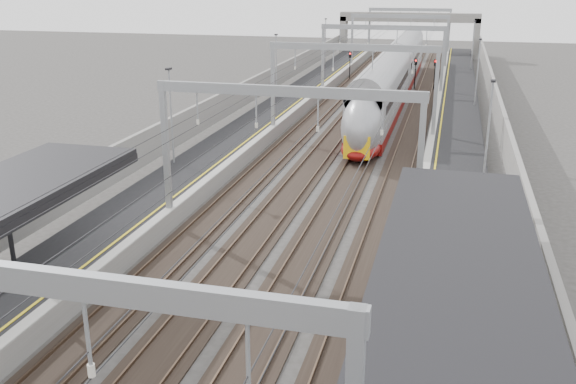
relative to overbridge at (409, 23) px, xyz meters
The scene contains 11 objects.
platform_left 55.79m from the overbridge, 98.28° to the right, with size 4.00×120.00×1.00m, color black.
platform_right 55.79m from the overbridge, 81.72° to the right, with size 4.00×120.00×1.00m, color black.
tracks 55.25m from the overbridge, 90.00° to the right, with size 11.40×140.00×0.20m.
overhead_line 48.39m from the overbridge, 90.00° to the right, with size 13.00×140.00×6.60m.
overbridge is the anchor object (origin of this frame).
wall_left 56.25m from the overbridge, 101.51° to the right, with size 0.30×120.00×3.20m, color slate.
wall_right 56.25m from the overbridge, 78.49° to the right, with size 0.30×120.00×3.20m, color slate.
train 40.52m from the overbridge, 87.87° to the right, with size 2.89×52.60×4.56m.
signal_green 26.86m from the overbridge, 101.23° to the right, with size 0.32×0.32×3.48m.
signal_red_near 31.37m from the overbridge, 84.12° to the right, with size 0.32×0.32×3.48m.
signal_red_far 31.95m from the overbridge, 80.23° to the right, with size 0.32×0.32×3.48m.
Camera 1 is at (7.44, -6.78, 12.44)m, focal length 40.00 mm.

